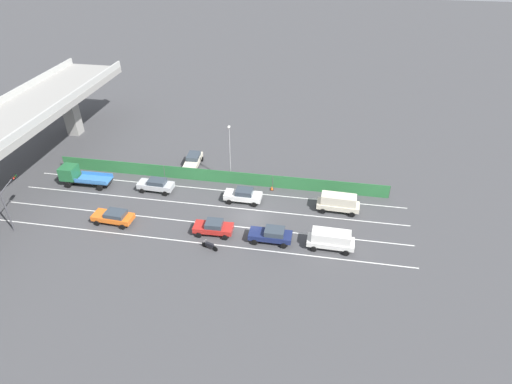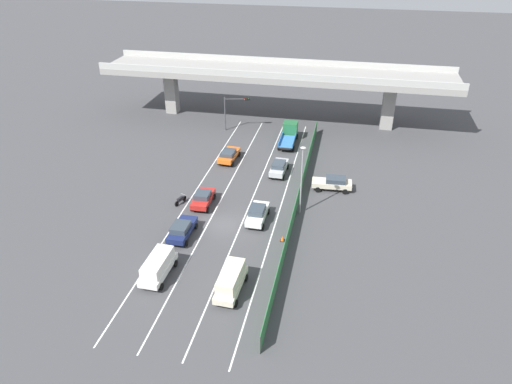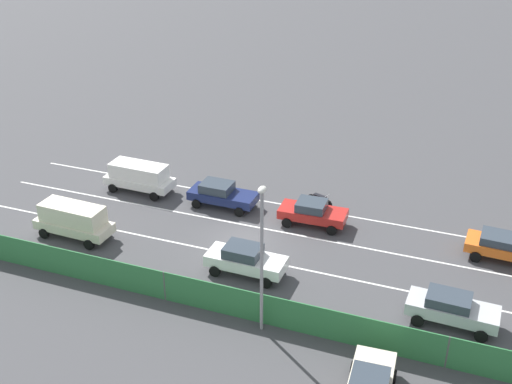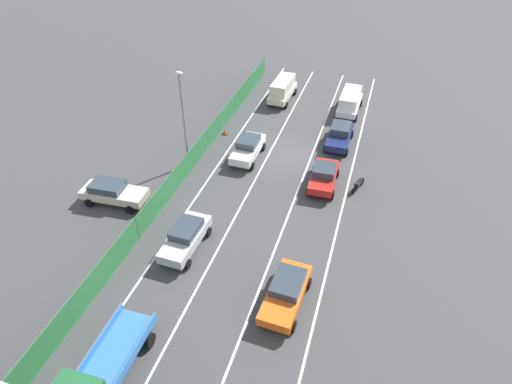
{
  "view_description": "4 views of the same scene",
  "coord_description": "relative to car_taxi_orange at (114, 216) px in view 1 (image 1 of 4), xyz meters",
  "views": [
    {
      "loc": [
        -39.33,
        -7.63,
        29.91
      ],
      "look_at": [
        2.61,
        -0.27,
        1.97
      ],
      "focal_mm": 30.59,
      "sensor_mm": 36.0,
      "label": 1
    },
    {
      "loc": [
        11.68,
        -39.65,
        27.47
      ],
      "look_at": [
        2.51,
        4.18,
        1.89
      ],
      "focal_mm": 33.07,
      "sensor_mm": 36.0,
      "label": 2
    },
    {
      "loc": [
        31.08,
        12.56,
        20.65
      ],
      "look_at": [
        -1.76,
        0.14,
        2.49
      ],
      "focal_mm": 45.13,
      "sensor_mm": 36.0,
      "label": 3
    },
    {
      "loc": [
        -6.59,
        30.69,
        20.01
      ],
      "look_at": [
        0.63,
        7.55,
        1.47
      ],
      "focal_mm": 31.16,
      "sensor_mm": 36.0,
      "label": 4
    }
  ],
  "objects": [
    {
      "name": "car_sedan_silver",
      "position": [
        7.08,
        -2.31,
        0.05
      ],
      "size": [
        2.05,
        4.51,
        1.65
      ],
      "color": "#B7BABC",
      "rests_on": "ground"
    },
    {
      "name": "lane_line_mid_left",
      "position": [
        1.66,
        -9.34,
        -0.87
      ],
      "size": [
        0.14,
        47.07,
        0.01
      ],
      "primitive_type": "cube",
      "color": "silver",
      "rests_on": "ground"
    },
    {
      "name": "flatbed_truck_blue",
      "position": [
        6.87,
        8.1,
        0.42
      ],
      "size": [
        2.36,
        6.36,
        2.5
      ],
      "color": "black",
      "rests_on": "ground"
    },
    {
      "name": "traffic_light",
      "position": [
        -1.9,
        10.62,
        2.85
      ],
      "size": [
        3.79,
        1.08,
        5.18
      ],
      "color": "#47474C",
      "rests_on": "ground"
    },
    {
      "name": "motorcycle",
      "position": [
        -2.56,
        -11.75,
        -0.41
      ],
      "size": [
        0.84,
        1.87,
        0.93
      ],
      "color": "black",
      "rests_on": "ground"
    },
    {
      "name": "traffic_cone",
      "position": [
        9.81,
        -16.5,
        -0.61
      ],
      "size": [
        0.47,
        0.47,
        0.56
      ],
      "color": "orange",
      "rests_on": "ground"
    },
    {
      "name": "lane_line_left_edge",
      "position": [
        -1.8,
        -9.34,
        -0.87
      ],
      "size": [
        0.14,
        47.07,
        0.01
      ],
      "primitive_type": "cube",
      "color": "silver",
      "rests_on": "ground"
    },
    {
      "name": "lane_line_mid_right",
      "position": [
        5.13,
        -9.34,
        -0.87
      ],
      "size": [
        0.14,
        47.07,
        0.01
      ],
      "primitive_type": "cube",
      "color": "silver",
      "rests_on": "ground"
    },
    {
      "name": "green_fence",
      "position": [
        10.41,
        -9.34,
        0.01
      ],
      "size": [
        0.1,
        43.17,
        1.76
      ],
      "color": "#2D753D",
      "rests_on": "ground"
    },
    {
      "name": "car_taxi_orange",
      "position": [
        0.0,
        0.0,
        0.0
      ],
      "size": [
        2.25,
        4.66,
        1.53
      ],
      "color": "orange",
      "rests_on": "ground"
    },
    {
      "name": "car_sedan_navy",
      "position": [
        -0.17,
        -17.89,
        0.03
      ],
      "size": [
        2.06,
        4.56,
        1.64
      ],
      "color": "navy",
      "rests_on": "ground"
    },
    {
      "name": "lane_line_right_edge",
      "position": [
        8.59,
        -9.34,
        -0.87
      ],
      "size": [
        0.14,
        47.07,
        0.01
      ],
      "primitive_type": "cube",
      "color": "silver",
      "rests_on": "ground"
    },
    {
      "name": "ground_plane",
      "position": [
        3.39,
        -14.88,
        -0.87
      ],
      "size": [
        300.0,
        300.0,
        0.0
      ],
      "primitive_type": "plane",
      "color": "#424244"
    },
    {
      "name": "parked_sedan_cream",
      "position": [
        13.96,
        -5.01,
        0.04
      ],
      "size": [
        4.74,
        2.23,
        1.62
      ],
      "color": "beige",
      "rests_on": "ground"
    },
    {
      "name": "car_van_white",
      "position": [
        -0.16,
        -24.09,
        0.3
      ],
      "size": [
        2.14,
        4.89,
        2.04
      ],
      "color": "silver",
      "rests_on": "ground"
    },
    {
      "name": "car_sedan_red",
      "position": [
        0.03,
        -11.53,
        0.01
      ],
      "size": [
        2.13,
        4.3,
        1.61
      ],
      "color": "red",
      "rests_on": "ground"
    },
    {
      "name": "street_lamp",
      "position": [
        10.84,
        -10.97,
        3.85
      ],
      "size": [
        0.6,
        0.36,
        7.88
      ],
      "color": "gray",
      "rests_on": "ground"
    },
    {
      "name": "car_sedan_white",
      "position": [
        6.64,
        -13.49,
        0.07
      ],
      "size": [
        2.0,
        4.49,
        1.73
      ],
      "color": "white",
      "rests_on": "ground"
    },
    {
      "name": "car_van_cream",
      "position": [
        6.66,
        -24.73,
        0.36
      ],
      "size": [
        2.13,
        4.94,
        2.17
      ],
      "color": "beige",
      "rests_on": "ground"
    }
  ]
}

